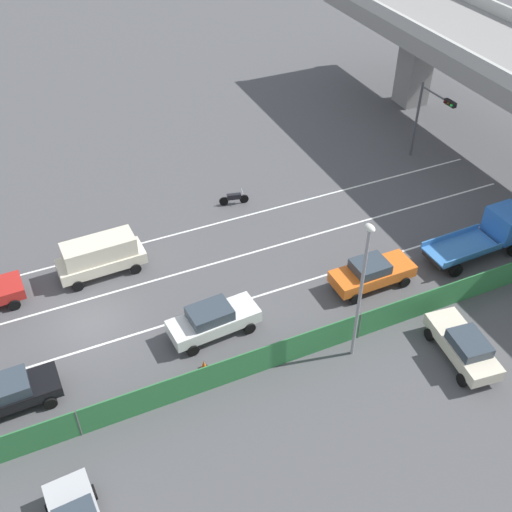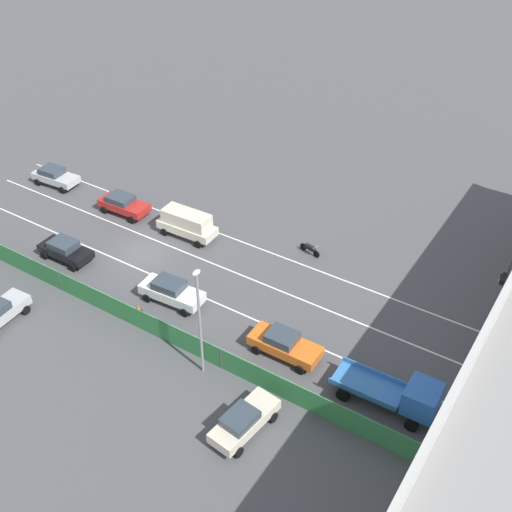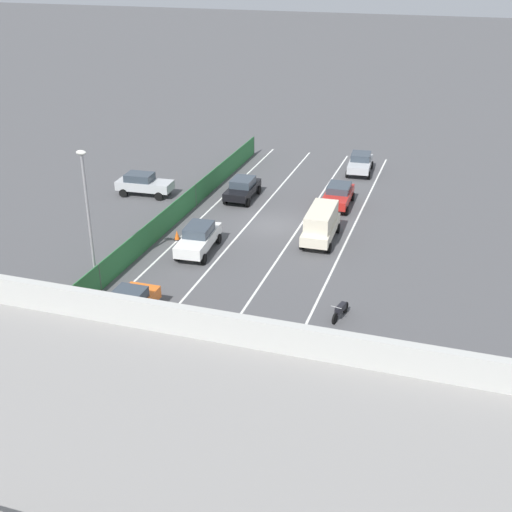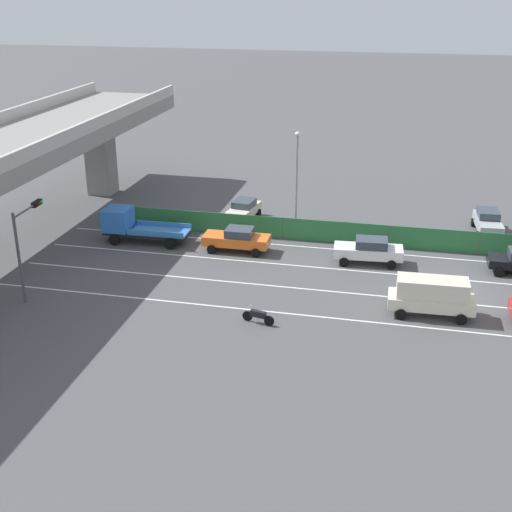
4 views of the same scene
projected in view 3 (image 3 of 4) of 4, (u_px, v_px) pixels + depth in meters
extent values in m
plane|color=#4C4C4F|center=(274.00, 225.00, 46.54)|extent=(300.00, 300.00, 0.00)
cube|color=silver|center=(334.00, 267.00, 40.64)|extent=(0.14, 46.26, 0.01)
cube|color=silver|center=(278.00, 259.00, 41.63)|extent=(0.14, 46.26, 0.01)
cube|color=silver|center=(224.00, 252.00, 42.62)|extent=(0.14, 46.26, 0.01)
cube|color=silver|center=(173.00, 245.00, 43.61)|extent=(0.14, 46.26, 0.01)
cube|color=#B2B2AD|center=(35.00, 295.00, 20.49)|extent=(45.79, 0.30, 0.90)
cube|color=#2D753D|center=(154.00, 231.00, 43.61)|extent=(0.06, 42.26, 1.66)
cylinder|color=#4C514C|center=(254.00, 145.00, 61.78)|extent=(0.10, 0.10, 1.66)
cylinder|color=#4C514C|center=(196.00, 195.00, 49.67)|extent=(0.10, 0.10, 1.66)
cylinder|color=#4C514C|center=(100.00, 277.00, 37.56)|extent=(0.10, 0.10, 1.66)
cube|color=#B7BABC|center=(360.00, 164.00, 56.72)|extent=(2.11, 4.42, 0.61)
cube|color=#333D47|center=(361.00, 156.00, 56.77)|extent=(1.72, 2.09, 0.54)
cylinder|color=black|center=(369.00, 175.00, 55.44)|extent=(0.27, 0.65, 0.64)
cylinder|color=black|center=(347.00, 174.00, 55.82)|extent=(0.27, 0.65, 0.64)
cylinder|color=black|center=(372.00, 165.00, 58.01)|extent=(0.27, 0.65, 0.64)
cylinder|color=black|center=(351.00, 163.00, 58.39)|extent=(0.27, 0.65, 0.64)
cube|color=white|center=(198.00, 240.00, 42.26)|extent=(2.05, 4.75, 0.70)
cube|color=#333D47|center=(199.00, 229.00, 42.16)|extent=(1.67, 2.23, 0.58)
cylinder|color=black|center=(204.00, 259.00, 40.91)|extent=(0.26, 0.65, 0.64)
cylinder|color=black|center=(177.00, 256.00, 41.29)|extent=(0.26, 0.65, 0.64)
cylinder|color=black|center=(219.00, 239.00, 43.68)|extent=(0.26, 0.65, 0.64)
cylinder|color=black|center=(194.00, 236.00, 44.05)|extent=(0.26, 0.65, 0.64)
cube|color=orange|center=(126.00, 310.00, 34.32)|extent=(1.84, 4.71, 0.67)
cube|color=#333D47|center=(127.00, 297.00, 34.26)|extent=(1.60, 1.90, 0.56)
cylinder|color=black|center=(128.00, 336.00, 32.92)|extent=(0.23, 0.64, 0.64)
cylinder|color=black|center=(96.00, 331.00, 33.40)|extent=(0.23, 0.64, 0.64)
cylinder|color=black|center=(156.00, 306.00, 35.67)|extent=(0.23, 0.64, 0.64)
cylinder|color=black|center=(126.00, 301.00, 36.15)|extent=(0.23, 0.64, 0.64)
cube|color=red|center=(338.00, 196.00, 49.53)|extent=(1.98, 4.48, 0.63)
cube|color=#333D47|center=(339.00, 188.00, 49.57)|extent=(1.68, 2.19, 0.49)
cylinder|color=black|center=(347.00, 211.00, 48.20)|extent=(0.24, 0.65, 0.64)
cylinder|color=black|center=(322.00, 208.00, 48.66)|extent=(0.24, 0.65, 0.64)
cylinder|color=black|center=(353.00, 197.00, 50.81)|extent=(0.24, 0.65, 0.64)
cylinder|color=black|center=(329.00, 195.00, 51.27)|extent=(0.24, 0.65, 0.64)
cube|color=beige|center=(321.00, 229.00, 43.83)|extent=(1.95, 4.92, 0.68)
cube|color=beige|center=(321.00, 217.00, 43.45)|extent=(1.71, 4.04, 1.08)
cylinder|color=black|center=(329.00, 248.00, 42.39)|extent=(0.24, 0.65, 0.64)
cylinder|color=black|center=(302.00, 245.00, 42.84)|extent=(0.24, 0.65, 0.64)
cylinder|color=black|center=(338.00, 228.00, 45.26)|extent=(0.24, 0.65, 0.64)
cylinder|color=black|center=(312.00, 225.00, 45.71)|extent=(0.24, 0.65, 0.64)
cube|color=black|center=(242.00, 190.00, 51.00)|extent=(1.88, 4.35, 0.56)
cube|color=#333D47|center=(243.00, 182.00, 50.86)|extent=(1.61, 2.05, 0.57)
cylinder|color=black|center=(248.00, 203.00, 49.69)|extent=(0.23, 0.64, 0.64)
cylinder|color=black|center=(225.00, 200.00, 50.15)|extent=(0.23, 0.64, 0.64)
cylinder|color=black|center=(259.00, 190.00, 52.23)|extent=(0.23, 0.64, 0.64)
cylinder|color=black|center=(237.00, 188.00, 52.69)|extent=(0.23, 0.64, 0.64)
cube|color=black|center=(46.00, 387.00, 28.52)|extent=(1.83, 6.30, 0.25)
cube|color=blue|center=(11.00, 400.00, 26.22)|extent=(2.14, 1.93, 1.63)
cube|color=#3875BC|center=(58.00, 370.00, 29.32)|extent=(2.20, 4.28, 0.10)
cube|color=#3875BC|center=(78.00, 371.00, 28.98)|extent=(0.18, 4.23, 0.38)
cube|color=#3875BC|center=(37.00, 363.00, 29.50)|extent=(0.18, 4.23, 0.38)
cylinder|color=black|center=(40.00, 429.00, 26.55)|extent=(0.28, 0.81, 0.80)
cylinder|color=black|center=(93.00, 370.00, 30.24)|extent=(0.28, 0.81, 0.80)
cylinder|color=black|center=(52.00, 362.00, 30.77)|extent=(0.28, 0.81, 0.80)
cylinder|color=black|center=(335.00, 319.00, 34.51)|extent=(0.23, 0.61, 0.60)
cylinder|color=black|center=(345.00, 307.00, 35.56)|extent=(0.23, 0.61, 0.60)
cube|color=black|center=(340.00, 308.00, 34.91)|extent=(0.48, 0.96, 0.36)
cylinder|color=#B2B2B2|center=(336.00, 307.00, 34.33)|extent=(0.59, 0.16, 0.03)
cube|color=#B2B5B7|center=(145.00, 185.00, 51.76)|extent=(4.41, 1.99, 0.67)
cube|color=#333D47|center=(139.00, 177.00, 51.58)|extent=(2.15, 1.64, 0.56)
cylinder|color=black|center=(167.00, 189.00, 52.40)|extent=(0.65, 0.26, 0.64)
cylinder|color=black|center=(159.00, 196.00, 50.89)|extent=(0.65, 0.26, 0.64)
cylinder|color=black|center=(132.00, 186.00, 53.05)|extent=(0.65, 0.26, 0.64)
cylinder|color=black|center=(123.00, 193.00, 51.55)|extent=(0.65, 0.26, 0.64)
cube|color=beige|center=(9.00, 301.00, 35.11)|extent=(4.66, 2.22, 0.65)
cube|color=#333D47|center=(1.00, 290.00, 35.01)|extent=(2.10, 1.72, 0.52)
cylinder|color=black|center=(44.00, 308.00, 35.45)|extent=(0.66, 0.29, 0.64)
cylinder|color=black|center=(21.00, 323.00, 34.05)|extent=(0.66, 0.29, 0.64)
cylinder|color=black|center=(0.00, 297.00, 36.60)|extent=(0.66, 0.29, 0.64)
cylinder|color=#47474C|center=(272.00, 460.00, 21.56)|extent=(0.18, 0.18, 5.64)
cylinder|color=#47474C|center=(224.00, 389.00, 20.85)|extent=(3.16, 0.26, 0.12)
cube|color=black|center=(186.00, 382.00, 21.15)|extent=(0.97, 0.32, 0.32)
sphere|color=#390706|center=(197.00, 381.00, 21.22)|extent=(0.20, 0.20, 0.20)
sphere|color=#3B2806|center=(188.00, 379.00, 21.29)|extent=(0.20, 0.20, 0.20)
sphere|color=green|center=(179.00, 378.00, 21.37)|extent=(0.20, 0.20, 0.20)
cylinder|color=gray|center=(89.00, 222.00, 37.21)|extent=(0.16, 0.16, 7.61)
ellipsoid|color=silver|center=(81.00, 153.00, 35.50)|extent=(0.60, 0.36, 0.28)
cone|color=orange|center=(177.00, 235.00, 44.23)|extent=(0.36, 0.36, 0.66)
cube|color=black|center=(177.00, 239.00, 44.36)|extent=(0.47, 0.47, 0.03)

